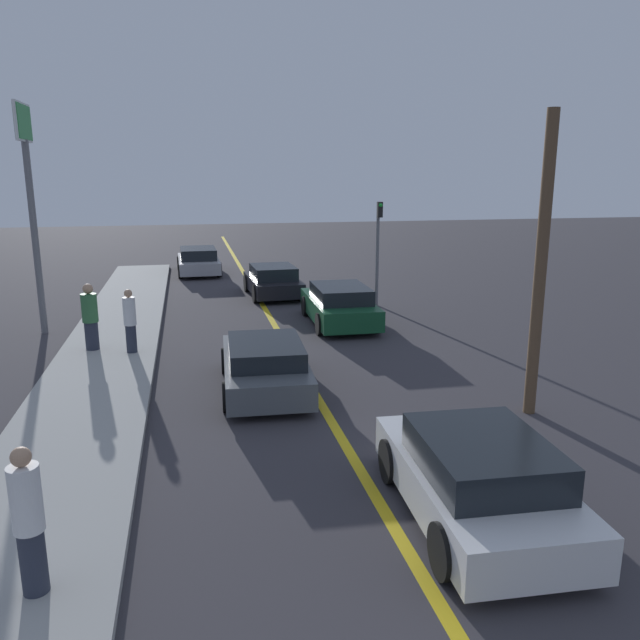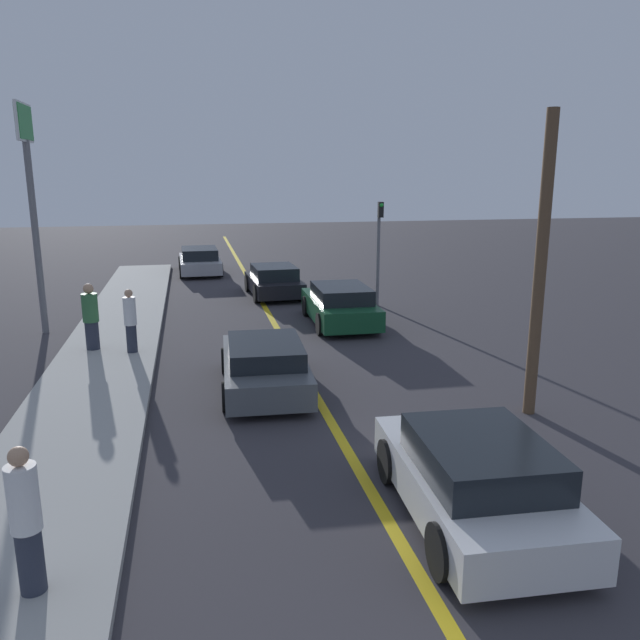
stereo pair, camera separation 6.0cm
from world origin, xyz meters
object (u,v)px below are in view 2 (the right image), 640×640
at_px(car_near_right_lane, 475,479).
at_px(car_ahead_center, 265,365).
at_px(car_parked_left_lot, 274,281).
at_px(roadside_sign, 29,171).
at_px(pedestrian_far_standing, 91,317).
at_px(car_far_distant, 340,305).
at_px(utility_pole, 540,269).
at_px(pedestrian_near_curb, 26,520).
at_px(traffic_light, 379,242).
at_px(car_oncoming_far, 200,261).
at_px(pedestrian_mid_group, 130,321).

bearing_deg(car_near_right_lane, car_ahead_center, 112.91).
xyz_separation_m(car_parked_left_lot, roadside_sign, (-7.75, -4.36, 4.30)).
bearing_deg(pedestrian_far_standing, car_far_distant, 15.09).
xyz_separation_m(car_far_distant, utility_pole, (2.03, -8.32, 2.39)).
distance_m(car_parked_left_lot, pedestrian_near_curb, 18.39).
bearing_deg(pedestrian_far_standing, car_near_right_lane, -56.56).
height_order(traffic_light, utility_pole, utility_pole).
distance_m(car_near_right_lane, car_ahead_center, 6.53).
xyz_separation_m(car_oncoming_far, pedestrian_far_standing, (-3.15, -13.66, 0.44)).
distance_m(pedestrian_far_standing, roadside_sign, 5.09).
bearing_deg(car_parked_left_lot, car_oncoming_far, 110.69).
bearing_deg(pedestrian_far_standing, car_oncoming_far, 77.00).
bearing_deg(pedestrian_near_curb, pedestrian_far_standing, 94.19).
relative_size(car_oncoming_far, roadside_sign, 0.66).
bearing_deg(pedestrian_far_standing, car_ahead_center, -41.40).
distance_m(car_ahead_center, car_far_distant, 6.58).
xyz_separation_m(car_ahead_center, roadside_sign, (-6.07, 6.55, 4.33)).
xyz_separation_m(car_near_right_lane, traffic_light, (2.96, 14.42, 1.72)).
bearing_deg(car_ahead_center, car_parked_left_lot, 84.04).
bearing_deg(car_far_distant, car_oncoming_far, 111.38).
xyz_separation_m(pedestrian_mid_group, pedestrian_far_standing, (-1.07, 0.51, 0.04)).
relative_size(pedestrian_mid_group, utility_pole, 0.28).
relative_size(car_parked_left_lot, pedestrian_mid_group, 2.29).
relative_size(car_near_right_lane, car_parked_left_lot, 1.04).
bearing_deg(car_ahead_center, utility_pole, -23.36).
xyz_separation_m(car_far_distant, pedestrian_mid_group, (-6.36, -2.52, 0.38)).
bearing_deg(pedestrian_mid_group, car_parked_left_lot, 57.51).
bearing_deg(car_oncoming_far, roadside_sign, -115.88).
height_order(car_near_right_lane, pedestrian_near_curb, pedestrian_near_curb).
relative_size(pedestrian_near_curb, pedestrian_mid_group, 1.05).
bearing_deg(car_far_distant, traffic_light, 52.01).
height_order(car_oncoming_far, traffic_light, traffic_light).
bearing_deg(pedestrian_mid_group, car_far_distant, 21.59).
distance_m(car_ahead_center, pedestrian_mid_group, 4.58).
distance_m(car_oncoming_far, pedestrian_mid_group, 14.33).
height_order(car_far_distant, pedestrian_near_curb, pedestrian_near_curb).
xyz_separation_m(car_near_right_lane, pedestrian_near_curb, (-5.76, -0.60, 0.41)).
bearing_deg(car_oncoming_far, car_ahead_center, -87.72).
xyz_separation_m(car_ahead_center, car_far_distant, (3.17, 5.77, 0.06)).
relative_size(car_oncoming_far, utility_pole, 0.74).
relative_size(car_oncoming_far, pedestrian_mid_group, 2.63).
xyz_separation_m(car_oncoming_far, utility_pole, (6.32, -19.97, 2.41)).
relative_size(pedestrian_near_curb, traffic_light, 0.47).
relative_size(pedestrian_near_curb, roadside_sign, 0.26).
distance_m(car_ahead_center, pedestrian_far_standing, 5.71).
xyz_separation_m(car_near_right_lane, pedestrian_mid_group, (-5.46, 9.38, 0.37)).
distance_m(pedestrian_far_standing, utility_pole, 11.55).
height_order(pedestrian_far_standing, utility_pole, utility_pole).
height_order(car_oncoming_far, pedestrian_mid_group, pedestrian_mid_group).
bearing_deg(car_ahead_center, traffic_light, 60.59).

